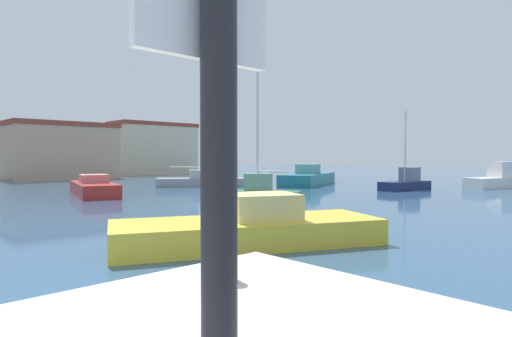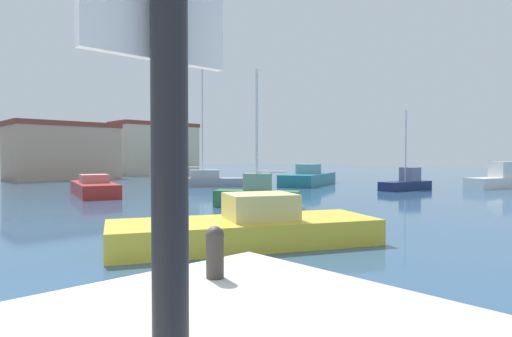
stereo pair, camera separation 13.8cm
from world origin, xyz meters
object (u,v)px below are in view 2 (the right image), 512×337
(mooring_bollard, at_px, (215,250))
(motorboat_teal_far_right, at_px, (309,178))
(motorboat_white_center_channel, at_px, (500,179))
(motorboat_yellow_far_left, at_px, (247,229))
(sailboat_grey_distant_east, at_px, (203,180))
(motorboat_red_near_pier, at_px, (94,188))
(sailboat_navy_behind_lamppost, at_px, (407,182))
(sailboat_green_inner_mooring, at_px, (257,195))

(mooring_bollard, distance_m, motorboat_teal_far_right, 31.69)
(motorboat_white_center_channel, distance_m, motorboat_yellow_far_left, 28.27)
(sailboat_grey_distant_east, bearing_deg, motorboat_red_near_pier, -168.53)
(motorboat_red_near_pier, relative_size, motorboat_white_center_channel, 1.19)
(sailboat_navy_behind_lamppost, bearing_deg, motorboat_red_near_pier, 148.12)
(sailboat_navy_behind_lamppost, distance_m, sailboat_grey_distant_east, 15.48)
(motorboat_white_center_channel, bearing_deg, motorboat_teal_far_right, 122.66)
(sailboat_grey_distant_east, bearing_deg, motorboat_teal_far_right, -31.60)
(motorboat_red_near_pier, bearing_deg, mooring_bollard, -109.10)
(sailboat_navy_behind_lamppost, xyz_separation_m, sailboat_grey_distant_east, (-8.25, 13.10, -0.06))
(sailboat_navy_behind_lamppost, bearing_deg, sailboat_green_inner_mooring, -178.98)
(sailboat_grey_distant_east, distance_m, motorboat_red_near_pier, 9.86)
(motorboat_red_near_pier, xyz_separation_m, motorboat_teal_far_right, (17.22, -2.69, 0.10))
(sailboat_grey_distant_east, xyz_separation_m, sailboat_green_inner_mooring, (-6.55, -13.37, 0.09))
(mooring_bollard, relative_size, motorboat_teal_far_right, 0.07)
(sailboat_grey_distant_east, relative_size, motorboat_teal_far_right, 1.19)
(motorboat_teal_far_right, bearing_deg, motorboat_yellow_far_left, -143.64)
(sailboat_navy_behind_lamppost, bearing_deg, mooring_bollard, -156.56)
(motorboat_white_center_channel, bearing_deg, sailboat_navy_behind_lamppost, 152.13)
(sailboat_navy_behind_lamppost, height_order, sailboat_green_inner_mooring, sailboat_green_inner_mooring)
(sailboat_green_inner_mooring, bearing_deg, motorboat_white_center_channel, -9.10)
(sailboat_grey_distant_east, xyz_separation_m, motorboat_red_near_pier, (-9.66, -1.96, -0.03))
(sailboat_navy_behind_lamppost, height_order, sailboat_grey_distant_east, sailboat_grey_distant_east)
(sailboat_navy_behind_lamppost, xyz_separation_m, motorboat_white_center_channel, (7.15, -3.78, 0.15))
(motorboat_white_center_channel, bearing_deg, motorboat_red_near_pier, 149.23)
(sailboat_navy_behind_lamppost, bearing_deg, motorboat_yellow_far_left, -162.82)
(sailboat_navy_behind_lamppost, distance_m, motorboat_white_center_channel, 8.09)
(mooring_bollard, distance_m, motorboat_red_near_pier, 23.56)
(mooring_bollard, relative_size, motorboat_yellow_far_left, 0.08)
(mooring_bollard, bearing_deg, sailboat_grey_distant_east, 54.34)
(motorboat_white_center_channel, height_order, motorboat_yellow_far_left, motorboat_white_center_channel)
(mooring_bollard, height_order, sailboat_grey_distant_east, sailboat_grey_distant_east)
(mooring_bollard, distance_m, sailboat_navy_behind_lamppost, 27.93)
(sailboat_grey_distant_east, bearing_deg, motorboat_white_center_channel, -47.63)
(sailboat_navy_behind_lamppost, height_order, motorboat_teal_far_right, sailboat_navy_behind_lamppost)
(motorboat_white_center_channel, relative_size, motorboat_teal_far_right, 0.69)
(sailboat_navy_behind_lamppost, relative_size, motorboat_teal_far_right, 0.66)
(motorboat_teal_far_right, relative_size, motorboat_yellow_far_left, 1.13)
(mooring_bollard, distance_m, motorboat_white_center_channel, 33.58)
(sailboat_green_inner_mooring, bearing_deg, motorboat_yellow_far_left, -134.79)
(motorboat_white_center_channel, bearing_deg, motorboat_yellow_far_left, -174.50)
(sailboat_navy_behind_lamppost, relative_size, motorboat_yellow_far_left, 0.75)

